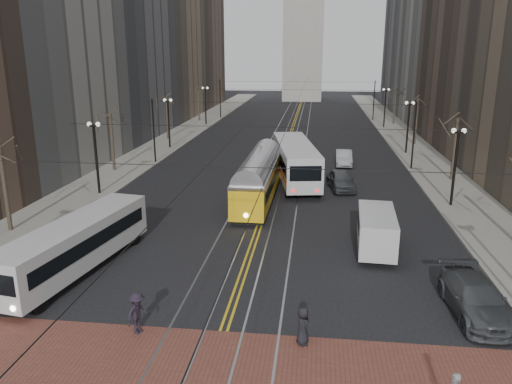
% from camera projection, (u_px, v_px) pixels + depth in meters
% --- Properties ---
extents(ground, '(260.00, 260.00, 0.00)m').
position_uv_depth(ground, '(228.00, 319.00, 21.58)').
color(ground, black).
rests_on(ground, ground).
extents(sidewalk_left, '(5.00, 140.00, 0.15)m').
position_uv_depth(sidewalk_left, '(175.00, 138.00, 66.29)').
color(sidewalk_left, gray).
rests_on(sidewalk_left, ground).
extents(sidewalk_right, '(5.00, 140.00, 0.15)m').
position_uv_depth(sidewalk_right, '(407.00, 143.00, 62.83)').
color(sidewalk_right, gray).
rests_on(sidewalk_right, ground).
extents(crosswalk_band, '(25.00, 6.00, 0.01)m').
position_uv_depth(crosswalk_band, '(208.00, 376.00, 17.76)').
color(crosswalk_band, brown).
rests_on(crosswalk_band, ground).
extents(streetcar_rails, '(4.80, 130.00, 0.02)m').
position_uv_depth(streetcar_rails, '(288.00, 141.00, 64.58)').
color(streetcar_rails, gray).
rests_on(streetcar_rails, ground).
extents(centre_lines, '(0.42, 130.00, 0.01)m').
position_uv_depth(centre_lines, '(288.00, 141.00, 64.58)').
color(centre_lines, gold).
rests_on(centre_lines, ground).
extents(building_left_mid, '(16.00, 20.00, 34.00)m').
position_uv_depth(building_left_mid, '(92.00, 4.00, 63.85)').
color(building_left_mid, slate).
rests_on(building_left_mid, ground).
extents(building_left_far, '(16.00, 20.00, 40.00)m').
position_uv_depth(building_left_far, '(176.00, 6.00, 101.25)').
color(building_left_far, brown).
rests_on(building_left_far, ground).
extents(building_right_far, '(16.00, 20.00, 40.00)m').
position_uv_depth(building_right_far, '(435.00, 3.00, 95.37)').
color(building_right_far, slate).
rests_on(building_right_far, ground).
extents(lamp_posts, '(27.60, 57.20, 5.60)m').
position_uv_depth(lamp_posts, '(279.00, 141.00, 48.29)').
color(lamp_posts, black).
rests_on(lamp_posts, ground).
extents(street_trees, '(31.68, 53.28, 5.60)m').
position_uv_depth(street_trees, '(283.00, 131.00, 54.50)').
color(street_trees, '#382D23').
rests_on(street_trees, ground).
extents(trolley_wires, '(25.96, 120.00, 6.60)m').
position_uv_depth(trolley_wires, '(283.00, 122.00, 53.84)').
color(trolley_wires, black).
rests_on(trolley_wires, ground).
extents(transit_bus, '(3.98, 11.11, 2.72)m').
position_uv_depth(transit_bus, '(76.00, 247.00, 25.94)').
color(transit_bus, silver).
rests_on(transit_bus, ground).
extents(streetcar, '(2.50, 12.65, 2.98)m').
position_uv_depth(streetcar, '(258.00, 182.00, 38.25)').
color(streetcar, yellow).
rests_on(streetcar, ground).
extents(rear_bus, '(4.94, 13.33, 3.40)m').
position_uv_depth(rear_bus, '(295.00, 162.00, 44.08)').
color(rear_bus, silver).
rests_on(rear_bus, ground).
extents(cargo_van, '(2.33, 5.36, 2.32)m').
position_uv_depth(cargo_van, '(376.00, 233.00, 28.57)').
color(cargo_van, silver).
rests_on(cargo_van, ground).
extents(sedan_grey, '(2.62, 4.95, 1.61)m').
position_uv_depth(sedan_grey, '(341.00, 180.00, 41.72)').
color(sedan_grey, '#464A4E').
rests_on(sedan_grey, ground).
extents(sedan_silver, '(1.66, 4.57, 1.50)m').
position_uv_depth(sedan_silver, '(344.00, 158.00, 50.63)').
color(sedan_silver, '#A5A8AD').
rests_on(sedan_silver, ground).
extents(sedan_parked, '(2.49, 5.47, 1.55)m').
position_uv_depth(sedan_parked, '(475.00, 298.00, 21.81)').
color(sedan_parked, '#44484C').
rests_on(sedan_parked, ground).
extents(pedestrian_a, '(0.59, 0.82, 1.57)m').
position_uv_depth(pedestrian_a, '(303.00, 326.00, 19.56)').
color(pedestrian_a, black).
rests_on(pedestrian_a, crosswalk_band).
extents(pedestrian_d, '(1.04, 1.31, 1.78)m').
position_uv_depth(pedestrian_d, '(138.00, 313.00, 20.30)').
color(pedestrian_d, black).
rests_on(pedestrian_d, crosswalk_band).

